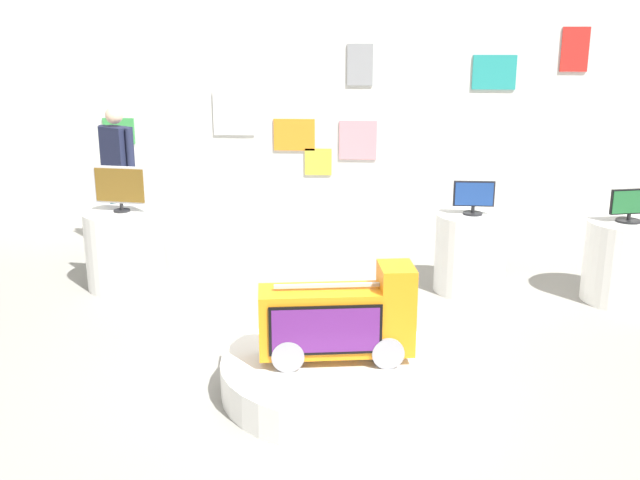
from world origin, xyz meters
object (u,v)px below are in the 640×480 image
object	(u,v)px
display_pedestal_left_rear	(125,249)
tv_on_left_rear	(120,186)
tv_on_center_rear	(630,205)
display_pedestal_center_rear	(623,261)
shopper_browsing_near_truck	(118,168)
novelty_firetruck_tv	(339,322)
main_display_pedestal	(336,375)
tv_on_right_rear	(474,197)
display_pedestal_right_rear	(470,253)

from	to	relation	value
display_pedestal_left_rear	tv_on_left_rear	size ratio (longest dim) A/B	1.42
tv_on_center_rear	display_pedestal_center_rear	bearing A→B (deg)	76.18
display_pedestal_left_rear	shopper_browsing_near_truck	xyz separation A→B (m)	(-0.45, 1.24, 0.62)
novelty_firetruck_tv	display_pedestal_center_rear	distance (m)	3.40
main_display_pedestal	tv_on_right_rear	size ratio (longest dim) A/B	4.15
display_pedestal_center_rear	tv_on_center_rear	world-z (taller)	tv_on_center_rear
novelty_firetruck_tv	tv_on_right_rear	world-z (taller)	tv_on_right_rear
tv_on_center_rear	shopper_browsing_near_truck	xyz separation A→B (m)	(-5.43, 1.31, 0.06)
tv_on_left_rear	display_pedestal_center_rear	distance (m)	5.02
novelty_firetruck_tv	shopper_browsing_near_truck	bearing A→B (deg)	128.92
novelty_firetruck_tv	tv_on_right_rear	distance (m)	2.63
display_pedestal_left_rear	tv_on_center_rear	xyz separation A→B (m)	(4.98, -0.07, 0.56)
shopper_browsing_near_truck	tv_on_center_rear	bearing A→B (deg)	-13.60
main_display_pedestal	shopper_browsing_near_truck	xyz separation A→B (m)	(-2.72, 3.39, 0.89)
display_pedestal_left_rear	tv_on_center_rear	world-z (taller)	tv_on_center_rear
novelty_firetruck_tv	tv_on_right_rear	bearing A→B (deg)	61.55
novelty_firetruck_tv	display_pedestal_right_rear	size ratio (longest dim) A/B	1.43
novelty_firetruck_tv	main_display_pedestal	bearing A→B (deg)	170.83
display_pedestal_center_rear	display_pedestal_left_rear	bearing A→B (deg)	179.23
main_display_pedestal	display_pedestal_left_rear	world-z (taller)	display_pedestal_left_rear
display_pedestal_right_rear	shopper_browsing_near_truck	world-z (taller)	shopper_browsing_near_truck
display_pedestal_center_rear	display_pedestal_right_rear	xyz separation A→B (m)	(-1.45, 0.19, 0.00)
novelty_firetruck_tv	shopper_browsing_near_truck	distance (m)	4.39
display_pedestal_center_rear	tv_on_center_rear	bearing A→B (deg)	-103.82
tv_on_left_rear	tv_on_right_rear	bearing A→B (deg)	2.04
main_display_pedestal	display_pedestal_right_rear	distance (m)	2.61
display_pedestal_left_rear	tv_on_left_rear	xyz separation A→B (m)	(0.00, -0.00, 0.66)
display_pedestal_center_rear	tv_on_center_rear	size ratio (longest dim) A/B	1.99
display_pedestal_left_rear	display_pedestal_right_rear	world-z (taller)	same
tv_on_left_rear	tv_on_center_rear	distance (m)	4.98
main_display_pedestal	tv_on_left_rear	bearing A→B (deg)	136.64
novelty_firetruck_tv	display_pedestal_center_rear	world-z (taller)	novelty_firetruck_tv
novelty_firetruck_tv	display_pedestal_right_rear	distance (m)	2.60
novelty_firetruck_tv	tv_on_left_rear	distance (m)	3.19
display_pedestal_center_rear	tv_on_right_rear	xyz separation A→B (m)	(-1.45, 0.19, 0.58)
display_pedestal_left_rear	tv_on_center_rear	distance (m)	5.01
main_display_pedestal	shopper_browsing_near_truck	distance (m)	4.44
display_pedestal_left_rear	tv_on_right_rear	bearing A→B (deg)	1.97
display_pedestal_right_rear	tv_on_right_rear	distance (m)	0.58
main_display_pedestal	display_pedestal_left_rear	size ratio (longest dim) A/B	2.10
tv_on_left_rear	main_display_pedestal	bearing A→B (deg)	-43.36
tv_on_left_rear	display_pedestal_right_rear	size ratio (longest dim) A/B	0.70
display_pedestal_left_rear	tv_on_left_rear	distance (m)	0.66
tv_on_center_rear	tv_on_left_rear	bearing A→B (deg)	179.23
display_pedestal_left_rear	shopper_browsing_near_truck	world-z (taller)	shopper_browsing_near_truck
tv_on_right_rear	novelty_firetruck_tv	bearing A→B (deg)	-118.45
tv_on_right_rear	display_pedestal_left_rear	bearing A→B (deg)	-178.03
main_display_pedestal	shopper_browsing_near_truck	world-z (taller)	shopper_browsing_near_truck
tv_on_left_rear	tv_on_center_rear	size ratio (longest dim) A/B	1.40
tv_on_left_rear	tv_on_center_rear	xyz separation A→B (m)	(4.98, -0.07, -0.10)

